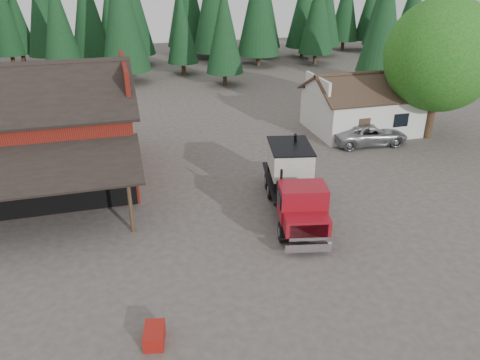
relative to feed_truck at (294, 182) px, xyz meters
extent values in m
plane|color=#4B423A|center=(-2.83, -1.85, -1.78)|extent=(120.00, 120.00, 0.00)
cube|color=maroon|center=(-13.83, 8.15, 0.72)|extent=(12.00, 10.00, 5.00)
cube|color=black|center=(-13.83, 5.65, 4.22)|extent=(12.80, 5.53, 2.35)
cube|color=black|center=(-13.83, 10.65, 4.22)|extent=(12.80, 5.53, 2.35)
cube|color=maroon|center=(-7.83, 8.15, 4.22)|extent=(0.25, 7.00, 2.00)
cube|color=black|center=(-13.83, 1.55, 1.62)|extent=(12.40, 3.53, 1.44)
cylinder|color=#382619|center=(-8.43, 0.25, -0.38)|extent=(0.20, 0.20, 2.80)
cube|color=black|center=(-13.83, 3.10, 0.22)|extent=(11.70, 0.08, 3.90)
cube|color=silver|center=(10.17, 11.15, -0.28)|extent=(8.00, 6.00, 3.00)
cube|color=#38281E|center=(10.17, 9.65, 1.97)|extent=(8.60, 3.42, 1.80)
cube|color=#38281E|center=(10.17, 12.65, 1.97)|extent=(8.60, 3.42, 1.80)
cube|color=silver|center=(6.17, 11.15, 1.97)|extent=(0.20, 4.20, 1.50)
cube|color=silver|center=(14.17, 11.15, 1.97)|extent=(0.20, 4.20, 1.50)
cube|color=#38281E|center=(8.67, 8.13, -0.78)|extent=(0.90, 0.06, 2.00)
cube|color=black|center=(11.67, 8.13, -0.18)|extent=(1.20, 0.06, 1.00)
cylinder|color=#382619|center=(14.17, 8.15, -0.18)|extent=(0.60, 0.60, 3.20)
sphere|color=#145916|center=(14.17, 8.15, 4.42)|extent=(8.00, 8.00, 8.00)
sphere|color=#145916|center=(12.97, 8.95, 3.22)|extent=(4.40, 4.40, 4.40)
sphere|color=#145916|center=(15.17, 7.35, 3.52)|extent=(4.80, 4.80, 4.80)
cylinder|color=#382619|center=(3.17, 28.15, -0.98)|extent=(0.44, 0.44, 1.60)
cone|color=#11331C|center=(3.17, 28.15, 4.12)|extent=(3.96, 3.96, 9.00)
cylinder|color=#382619|center=(19.17, 24.15, -0.98)|extent=(0.44, 0.44, 1.60)
cone|color=#11331C|center=(19.17, 24.15, 5.12)|extent=(4.84, 4.84, 11.00)
cylinder|color=#382619|center=(-6.83, 32.15, -0.98)|extent=(0.44, 0.44, 1.60)
cone|color=#11331C|center=(-6.83, 32.15, 5.62)|extent=(5.28, 5.28, 12.00)
cylinder|color=black|center=(-1.52, -2.54, -1.27)|extent=(0.52, 1.06, 1.02)
cylinder|color=black|center=(0.38, -2.94, -1.27)|extent=(0.52, 1.06, 1.02)
cylinder|color=black|center=(-0.63, 1.80, -1.27)|extent=(0.52, 1.06, 1.02)
cylinder|color=black|center=(1.27, 1.41, -1.27)|extent=(0.52, 1.06, 1.02)
cylinder|color=black|center=(-0.36, 3.07, -1.27)|extent=(0.52, 1.06, 1.02)
cylinder|color=black|center=(1.54, 2.68, -1.27)|extent=(0.52, 1.06, 1.02)
cube|color=black|center=(0.03, 0.16, -0.90)|extent=(2.60, 7.99, 0.37)
cube|color=silver|center=(-0.86, -4.14, -1.27)|extent=(2.12, 0.59, 0.42)
cube|color=silver|center=(-0.84, -4.05, -0.54)|extent=(1.74, 0.45, 0.83)
cube|color=maroon|center=(-0.73, -3.51, -0.40)|extent=(2.28, 1.60, 0.79)
cube|color=maroon|center=(-0.49, -2.33, 0.11)|extent=(2.49, 1.99, 1.71)
cube|color=black|center=(-0.64, -3.06, 0.39)|extent=(1.92, 0.46, 0.83)
cylinder|color=black|center=(-1.23, -1.33, 0.62)|extent=(0.15, 0.15, 1.66)
cube|color=black|center=(-0.30, -1.43, 0.07)|extent=(2.24, 0.57, 1.48)
cube|color=black|center=(0.29, 1.42, -0.66)|extent=(3.39, 5.73, 0.15)
cube|color=beige|center=(0.29, 1.42, 0.71)|extent=(2.70, 3.42, 1.48)
cone|color=beige|center=(0.29, 1.42, -0.21)|extent=(2.40, 2.40, 0.65)
cube|color=black|center=(0.29, 1.42, 1.47)|extent=(2.81, 3.53, 0.07)
cylinder|color=black|center=(1.09, 2.58, 0.62)|extent=(1.07, 1.90, 2.82)
cube|color=maroon|center=(0.19, 3.71, -0.40)|extent=(0.69, 0.84, 0.42)
cylinder|color=silver|center=(0.67, -1.96, -1.00)|extent=(0.69, 1.01, 0.52)
imported|color=#A3A4AA|center=(9.15, 8.15, -1.00)|extent=(5.80, 3.04, 1.56)
cube|color=maroon|center=(-8.20, -7.59, -1.48)|extent=(0.90, 1.22, 0.60)
camera|label=1|loc=(-8.63, -20.56, 10.64)|focal=35.00mm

